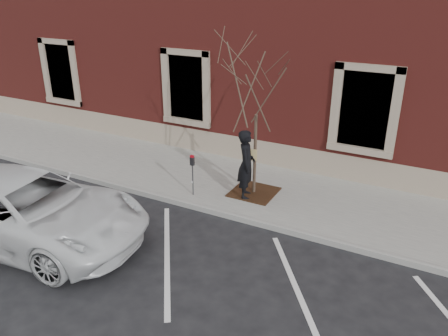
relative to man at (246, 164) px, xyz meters
The scene contains 10 objects.
ground 1.60m from the man, 114.26° to the right, with size 120.00×120.00×0.00m, color #28282B.
sidewalk_near 1.36m from the man, 122.94° to the left, with size 40.00×3.50×0.15m, color #ADACA2.
curb_near 1.59m from the man, 113.26° to the right, with size 40.00×0.12×0.15m, color #9E9E99.
parking_stripes 3.46m from the man, 98.19° to the right, with size 28.00×4.40×0.01m, color silver, non-canonical shape.
building_civic 7.31m from the man, 93.97° to the left, with size 40.00×8.62×8.00m.
man is the anchor object (origin of this frame).
parking_meter 1.51m from the man, 156.39° to the right, with size 0.11×0.08×1.21m.
tree_grate 1.03m from the man, 73.00° to the left, with size 1.24×1.24×0.03m, color #3D2113.
sapling 2.02m from the man, 73.00° to the left, with size 2.55×2.55×4.26m.
white_truck 5.64m from the man, 131.61° to the right, with size 2.72×5.90×1.64m, color white.
Camera 1 is at (5.11, -9.03, 5.79)m, focal length 35.00 mm.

